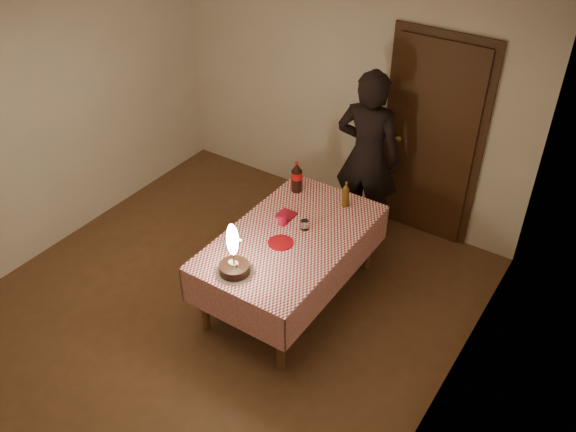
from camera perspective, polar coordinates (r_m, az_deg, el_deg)
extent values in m
cube|color=brown|center=(5.54, -7.09, -9.18)|extent=(4.00, 4.50, 0.01)
cube|color=beige|center=(6.34, 5.27, 11.51)|extent=(4.00, 0.04, 2.60)
cube|color=beige|center=(6.10, -22.80, 7.71)|extent=(0.04, 4.50, 2.60)
cube|color=beige|center=(3.93, 14.70, -7.00)|extent=(0.04, 4.50, 2.60)
cube|color=silver|center=(4.15, -9.81, 17.14)|extent=(4.00, 4.50, 0.04)
cube|color=#472814|center=(6.08, 13.26, 6.64)|extent=(0.85, 0.05, 2.05)
sphere|color=#B28C33|center=(6.15, 10.31, 7.12)|extent=(0.06, 0.06, 0.06)
cube|color=brown|center=(5.23, 0.30, -2.10)|extent=(0.90, 1.60, 0.04)
cylinder|color=brown|center=(5.20, -7.88, -7.86)|extent=(0.07, 0.07, 0.66)
cylinder|color=brown|center=(4.85, -0.69, -11.46)|extent=(0.07, 0.07, 0.66)
cylinder|color=brown|center=(6.11, 1.06, 0.09)|extent=(0.07, 0.07, 0.66)
cylinder|color=brown|center=(5.81, 7.55, -2.40)|extent=(0.07, 0.07, 0.66)
cube|color=white|center=(5.21, 0.30, -1.88)|extent=(1.02, 1.72, 0.01)
cube|color=white|center=(4.81, -5.37, -8.72)|extent=(1.02, 0.01, 0.34)
cube|color=white|center=(5.91, 4.86, 0.99)|extent=(1.02, 0.01, 0.34)
cube|color=white|center=(5.55, -4.05, -1.55)|extent=(0.01, 1.72, 0.34)
cube|color=white|center=(5.13, 5.03, -5.34)|extent=(0.01, 1.72, 0.34)
cylinder|color=white|center=(4.85, -5.02, -5.26)|extent=(0.30, 0.30, 0.01)
cylinder|color=black|center=(4.83, -5.04, -4.90)|extent=(0.24, 0.24, 0.07)
cylinder|color=white|center=(4.82, -5.14, -4.37)|extent=(0.07, 0.07, 0.00)
sphere|color=red|center=(4.77, -4.81, -4.67)|extent=(0.02, 0.02, 0.02)
cube|color=#19721E|center=(4.77, -4.73, -4.90)|extent=(0.02, 0.01, 0.00)
cube|color=#19721E|center=(4.77, -5.01, -4.82)|extent=(0.01, 0.02, 0.00)
cylinder|color=#262628|center=(4.76, -5.10, -4.02)|extent=(0.01, 0.01, 0.12)
ellipsoid|color=#FFF2BF|center=(4.65, -5.22, -2.22)|extent=(0.09, 0.09, 0.29)
sphere|color=white|center=(4.71, -5.15, -3.27)|extent=(0.04, 0.04, 0.04)
cylinder|color=#A50B13|center=(5.12, -0.69, -2.51)|extent=(0.22, 0.22, 0.01)
cylinder|color=red|center=(5.31, -0.55, -0.31)|extent=(0.08, 0.08, 0.10)
cylinder|color=white|center=(5.25, 1.56, -0.84)|extent=(0.07, 0.07, 0.09)
cube|color=#A6132B|center=(5.43, -0.17, 0.10)|extent=(0.15, 0.15, 0.02)
cylinder|color=black|center=(5.72, 0.82, 3.32)|extent=(0.10, 0.10, 0.22)
cylinder|color=red|center=(5.68, 0.82, 3.83)|extent=(0.10, 0.10, 0.07)
cone|color=black|center=(5.64, 0.83, 4.60)|extent=(0.10, 0.10, 0.08)
cylinder|color=red|center=(5.61, 0.83, 5.00)|extent=(0.03, 0.03, 0.02)
cylinder|color=#58370F|center=(5.54, 5.40, 1.75)|extent=(0.06, 0.06, 0.18)
cone|color=#58370F|center=(5.48, 5.47, 2.79)|extent=(0.06, 0.06, 0.06)
cylinder|color=olive|center=(5.46, 5.49, 3.10)|extent=(0.02, 0.02, 0.02)
imported|color=black|center=(6.00, 7.47, 5.52)|extent=(0.70, 0.51, 1.79)
cube|color=black|center=(5.82, 8.41, 11.51)|extent=(0.14, 0.11, 0.10)
cylinder|color=black|center=(5.89, 8.67, 11.78)|extent=(0.09, 0.09, 0.08)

